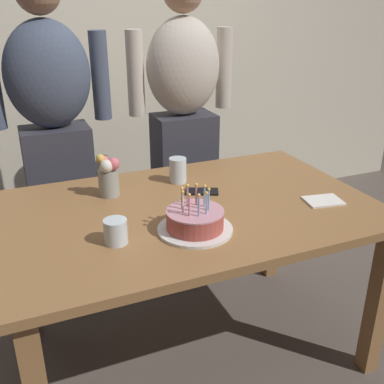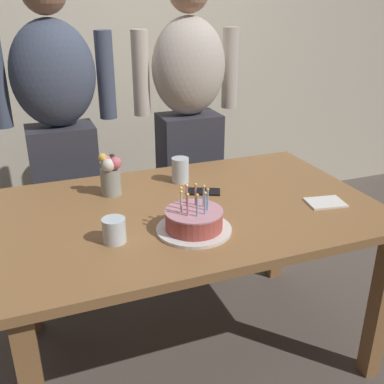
{
  "view_description": "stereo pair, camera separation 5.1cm",
  "coord_description": "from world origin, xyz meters",
  "px_view_note": "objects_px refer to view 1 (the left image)",
  "views": [
    {
      "loc": [
        -0.64,
        -1.54,
        1.52
      ],
      "look_at": [
        -0.03,
        -0.08,
        0.84
      ],
      "focal_mm": 42.41,
      "sensor_mm": 36.0,
      "label": 1
    },
    {
      "loc": [
        -0.6,
        -1.56,
        1.52
      ],
      "look_at": [
        -0.03,
        -0.08,
        0.84
      ],
      "focal_mm": 42.41,
      "sensor_mm": 36.0,
      "label": 2
    }
  ],
  "objects_px": {
    "cell_phone": "(202,191)",
    "napkin_stack": "(323,201)",
    "birthday_cake": "(195,221)",
    "person_man_bearded": "(55,136)",
    "flower_vase": "(109,177)",
    "water_glass_far": "(116,231)",
    "person_woman_cardigan": "(184,122)",
    "water_glass_near": "(178,170)"
  },
  "relations": [
    {
      "from": "water_glass_near",
      "to": "napkin_stack",
      "type": "bearing_deg",
      "value": -42.78
    },
    {
      "from": "person_woman_cardigan",
      "to": "person_man_bearded",
      "type": "bearing_deg",
      "value": 0.0
    },
    {
      "from": "water_glass_near",
      "to": "birthday_cake",
      "type": "bearing_deg",
      "value": -103.87
    },
    {
      "from": "birthday_cake",
      "to": "person_woman_cardigan",
      "type": "xyz_separation_m",
      "value": [
        0.35,
        0.98,
        0.09
      ]
    },
    {
      "from": "cell_phone",
      "to": "napkin_stack",
      "type": "bearing_deg",
      "value": -9.29
    },
    {
      "from": "birthday_cake",
      "to": "person_man_bearded",
      "type": "distance_m",
      "value": 1.05
    },
    {
      "from": "birthday_cake",
      "to": "person_man_bearded",
      "type": "height_order",
      "value": "person_man_bearded"
    },
    {
      "from": "water_glass_far",
      "to": "person_woman_cardigan",
      "type": "bearing_deg",
      "value": 56.29
    },
    {
      "from": "person_man_bearded",
      "to": "water_glass_near",
      "type": "bearing_deg",
      "value": 132.48
    },
    {
      "from": "cell_phone",
      "to": "napkin_stack",
      "type": "height_order",
      "value": "same"
    },
    {
      "from": "flower_vase",
      "to": "napkin_stack",
      "type": "bearing_deg",
      "value": -26.87
    },
    {
      "from": "water_glass_far",
      "to": "flower_vase",
      "type": "distance_m",
      "value": 0.42
    },
    {
      "from": "flower_vase",
      "to": "person_man_bearded",
      "type": "height_order",
      "value": "person_man_bearded"
    },
    {
      "from": "water_glass_far",
      "to": "person_man_bearded",
      "type": "bearing_deg",
      "value": 94.05
    },
    {
      "from": "flower_vase",
      "to": "person_woman_cardigan",
      "type": "bearing_deg",
      "value": 44.19
    },
    {
      "from": "birthday_cake",
      "to": "water_glass_far",
      "type": "distance_m",
      "value": 0.29
    },
    {
      "from": "water_glass_near",
      "to": "cell_phone",
      "type": "distance_m",
      "value": 0.17
    },
    {
      "from": "water_glass_near",
      "to": "water_glass_far",
      "type": "xyz_separation_m",
      "value": [
        -0.4,
        -0.44,
        -0.01
      ]
    },
    {
      "from": "birthday_cake",
      "to": "flower_vase",
      "type": "height_order",
      "value": "flower_vase"
    },
    {
      "from": "water_glass_near",
      "to": "napkin_stack",
      "type": "distance_m",
      "value": 0.65
    },
    {
      "from": "water_glass_far",
      "to": "birthday_cake",
      "type": "bearing_deg",
      "value": -5.2
    },
    {
      "from": "water_glass_far",
      "to": "napkin_stack",
      "type": "relative_size",
      "value": 0.59
    },
    {
      "from": "birthday_cake",
      "to": "flower_vase",
      "type": "relative_size",
      "value": 1.48
    },
    {
      "from": "birthday_cake",
      "to": "napkin_stack",
      "type": "bearing_deg",
      "value": 2.71
    },
    {
      "from": "water_glass_near",
      "to": "person_man_bearded",
      "type": "distance_m",
      "value": 0.7
    },
    {
      "from": "flower_vase",
      "to": "person_man_bearded",
      "type": "relative_size",
      "value": 0.11
    },
    {
      "from": "water_glass_near",
      "to": "cell_phone",
      "type": "relative_size",
      "value": 0.79
    },
    {
      "from": "water_glass_near",
      "to": "water_glass_far",
      "type": "relative_size",
      "value": 1.3
    },
    {
      "from": "water_glass_far",
      "to": "person_woman_cardigan",
      "type": "relative_size",
      "value": 0.05
    },
    {
      "from": "napkin_stack",
      "to": "water_glass_far",
      "type": "bearing_deg",
      "value": -179.87
    },
    {
      "from": "water_glass_near",
      "to": "person_man_bearded",
      "type": "bearing_deg",
      "value": 132.48
    },
    {
      "from": "napkin_stack",
      "to": "person_woman_cardigan",
      "type": "distance_m",
      "value": 0.99
    },
    {
      "from": "water_glass_far",
      "to": "flower_vase",
      "type": "relative_size",
      "value": 0.47
    },
    {
      "from": "birthday_cake",
      "to": "person_woman_cardigan",
      "type": "distance_m",
      "value": 1.05
    },
    {
      "from": "cell_phone",
      "to": "flower_vase",
      "type": "xyz_separation_m",
      "value": [
        -0.38,
        0.12,
        0.08
      ]
    },
    {
      "from": "water_glass_far",
      "to": "person_man_bearded",
      "type": "height_order",
      "value": "person_man_bearded"
    },
    {
      "from": "water_glass_far",
      "to": "cell_phone",
      "type": "xyz_separation_m",
      "value": [
        0.45,
        0.29,
        -0.04
      ]
    },
    {
      "from": "water_glass_near",
      "to": "person_man_bearded",
      "type": "xyz_separation_m",
      "value": [
        -0.47,
        0.51,
        0.08
      ]
    },
    {
      "from": "birthday_cake",
      "to": "napkin_stack",
      "type": "distance_m",
      "value": 0.6
    },
    {
      "from": "water_glass_near",
      "to": "flower_vase",
      "type": "bearing_deg",
      "value": -173.94
    },
    {
      "from": "napkin_stack",
      "to": "person_woman_cardigan",
      "type": "height_order",
      "value": "person_woman_cardigan"
    },
    {
      "from": "napkin_stack",
      "to": "cell_phone",
      "type": "bearing_deg",
      "value": 146.09
    }
  ]
}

